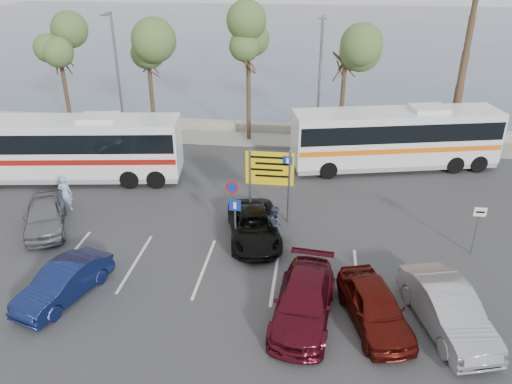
# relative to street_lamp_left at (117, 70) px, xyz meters

# --- Properties ---
(ground) EXTENTS (120.00, 120.00, 0.00)m
(ground) POSITION_rel_street_lamp_left_xyz_m (10.00, -13.52, -4.60)
(ground) COLOR #2F2F31
(ground) RESTS_ON ground
(kerb_strip) EXTENTS (44.00, 2.40, 0.15)m
(kerb_strip) POSITION_rel_street_lamp_left_xyz_m (10.00, 0.48, -4.52)
(kerb_strip) COLOR gray
(kerb_strip) RESTS_ON ground
(seawall) EXTENTS (48.00, 0.80, 0.60)m
(seawall) POSITION_rel_street_lamp_left_xyz_m (10.00, 2.48, -4.30)
(seawall) COLOR #A99E87
(seawall) RESTS_ON ground
(sea) EXTENTS (140.00, 140.00, 0.00)m
(sea) POSITION_rel_street_lamp_left_xyz_m (10.00, 46.48, -4.59)
(sea) COLOR #44536D
(sea) RESTS_ON ground
(tree_far_left) EXTENTS (3.20, 3.20, 7.60)m
(tree_far_left) POSITION_rel_street_lamp_left_xyz_m (-4.00, 0.48, 1.73)
(tree_far_left) COLOR #382619
(tree_far_left) RESTS_ON kerb_strip
(tree_left) EXTENTS (3.20, 3.20, 7.20)m
(tree_left) POSITION_rel_street_lamp_left_xyz_m (2.00, 0.48, 1.41)
(tree_left) COLOR #382619
(tree_left) RESTS_ON kerb_strip
(tree_mid) EXTENTS (3.20, 3.20, 8.00)m
(tree_mid) POSITION_rel_street_lamp_left_xyz_m (8.50, 0.48, 2.06)
(tree_mid) COLOR #382619
(tree_mid) RESTS_ON kerb_strip
(tree_right) EXTENTS (3.20, 3.20, 7.40)m
(tree_right) POSITION_rel_street_lamp_left_xyz_m (14.50, 0.48, 1.57)
(tree_right) COLOR #382619
(tree_right) RESTS_ON kerb_strip
(street_lamp_left) EXTENTS (0.45, 1.15, 8.01)m
(street_lamp_left) POSITION_rel_street_lamp_left_xyz_m (0.00, 0.00, 0.00)
(street_lamp_left) COLOR slate
(street_lamp_left) RESTS_ON kerb_strip
(street_lamp_right) EXTENTS (0.45, 1.15, 8.01)m
(street_lamp_right) POSITION_rel_street_lamp_left_xyz_m (13.00, 0.00, 0.00)
(street_lamp_right) COLOR slate
(street_lamp_right) RESTS_ON kerb_strip
(direction_sign) EXTENTS (2.20, 0.12, 3.60)m
(direction_sign) POSITION_rel_street_lamp_left_xyz_m (11.00, -10.32, -2.17)
(direction_sign) COLOR slate
(direction_sign) RESTS_ON ground
(sign_no_stop) EXTENTS (0.60, 0.08, 2.35)m
(sign_no_stop) POSITION_rel_street_lamp_left_xyz_m (9.40, -11.13, -3.02)
(sign_no_stop) COLOR slate
(sign_no_stop) RESTS_ON ground
(sign_parking) EXTENTS (0.50, 0.07, 2.25)m
(sign_parking) POSITION_rel_street_lamp_left_xyz_m (9.80, -12.73, -3.13)
(sign_parking) COLOR slate
(sign_parking) RESTS_ON ground
(sign_taxi) EXTENTS (0.50, 0.07, 2.20)m
(sign_taxi) POSITION_rel_street_lamp_left_xyz_m (19.80, -12.03, -3.18)
(sign_taxi) COLOR slate
(sign_taxi) RESTS_ON ground
(lane_markings) EXTENTS (12.02, 4.20, 0.01)m
(lane_markings) POSITION_rel_street_lamp_left_xyz_m (8.86, -14.52, -4.60)
(lane_markings) COLOR silver
(lane_markings) RESTS_ON ground
(coach_bus_left) EXTENTS (12.14, 4.22, 3.71)m
(coach_bus_left) POSITION_rel_street_lamp_left_xyz_m (-0.26, -7.02, -2.88)
(coach_bus_left) COLOR silver
(coach_bus_left) RESTS_ON ground
(coach_bus_right) EXTENTS (11.99, 5.11, 3.66)m
(coach_bus_right) POSITION_rel_street_lamp_left_xyz_m (17.50, -3.02, -2.90)
(coach_bus_right) COLOR silver
(coach_bus_right) RESTS_ON ground
(car_silver_a) EXTENTS (3.28, 4.49, 1.42)m
(car_silver_a) POSITION_rel_street_lamp_left_xyz_m (0.93, -12.36, -3.89)
(car_silver_a) COLOR slate
(car_silver_a) RESTS_ON ground
(car_blue) EXTENTS (2.56, 4.25, 1.32)m
(car_blue) POSITION_rel_street_lamp_left_xyz_m (4.14, -17.02, -3.94)
(car_blue) COLOR #101B4A
(car_blue) RESTS_ON ground
(car_maroon) EXTENTS (2.39, 4.92, 1.38)m
(car_maroon) POSITION_rel_street_lamp_left_xyz_m (12.90, -17.02, -3.91)
(car_maroon) COLOR #4E0D19
(car_maroon) RESTS_ON ground
(car_red) EXTENTS (2.78, 4.48, 1.42)m
(car_red) POSITION_rel_street_lamp_left_xyz_m (15.30, -17.02, -3.89)
(car_red) COLOR #4C0F0A
(car_red) RESTS_ON ground
(suv_black) EXTENTS (3.10, 4.98, 1.28)m
(suv_black) POSITION_rel_street_lamp_left_xyz_m (10.50, -12.02, -3.96)
(suv_black) COLOR black
(suv_black) RESTS_ON ground
(car_silver_b) EXTENTS (2.83, 4.91, 1.53)m
(car_silver_b) POSITION_rel_street_lamp_left_xyz_m (17.70, -16.93, -3.83)
(car_silver_b) COLOR #98989D
(car_silver_b) RESTS_ON ground
(pedestrian_near) EXTENTS (0.68, 0.46, 1.79)m
(pedestrian_near) POSITION_rel_street_lamp_left_xyz_m (1.00, -10.45, -3.71)
(pedestrian_near) COLOR #88A4C6
(pedestrian_near) RESTS_ON ground
(pedestrian_far) EXTENTS (1.01, 1.04, 1.69)m
(pedestrian_far) POSITION_rel_street_lamp_left_xyz_m (11.41, -12.06, -3.75)
(pedestrian_far) COLOR #2E3145
(pedestrian_far) RESTS_ON ground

